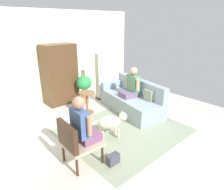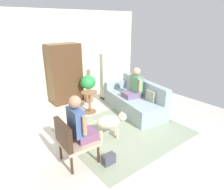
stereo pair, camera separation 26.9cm
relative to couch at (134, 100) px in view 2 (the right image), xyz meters
name	(u,v)px [view 2 (the right image)]	position (x,y,z in m)	size (l,w,h in m)	color
ground_plane	(111,129)	(-1.18, -0.43, -0.31)	(6.67, 6.67, 0.00)	beige
back_wall	(58,56)	(-1.18, 2.29, 1.06)	(6.16, 0.12, 2.75)	beige
area_rug	(124,131)	(-0.98, -0.67, -0.31)	(2.64, 2.30, 0.01)	gray
couch	(134,100)	(0.00, 0.00, 0.00)	(1.19, 2.11, 0.88)	#8EA0AD
armchair	(72,139)	(-2.44, -0.95, 0.18)	(0.64, 0.62, 0.86)	#382316
person_on_couch	(134,86)	(-0.05, -0.02, 0.45)	(0.52, 0.54, 0.81)	slate
person_on_armchair	(79,123)	(-2.29, -0.95, 0.45)	(0.46, 0.54, 0.86)	#77486A
round_end_table	(90,101)	(-1.05, 0.70, 0.02)	(0.44, 0.44, 0.61)	brown
dog	(110,122)	(-1.39, -0.68, 0.06)	(0.77, 0.47, 0.59)	beige
potted_plant	(88,84)	(-0.65, 1.39, 0.26)	(0.48, 0.48, 0.86)	#996047
column_lamp	(104,77)	(-0.11, 1.32, 0.42)	(0.20, 0.20, 1.47)	#4C4742
armoire_cabinet	(64,74)	(-1.18, 1.88, 0.59)	(0.97, 0.56, 1.80)	#4C331E
handbag	(109,159)	(-1.95, -1.36, -0.22)	(0.24, 0.13, 0.19)	#3F3F4C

